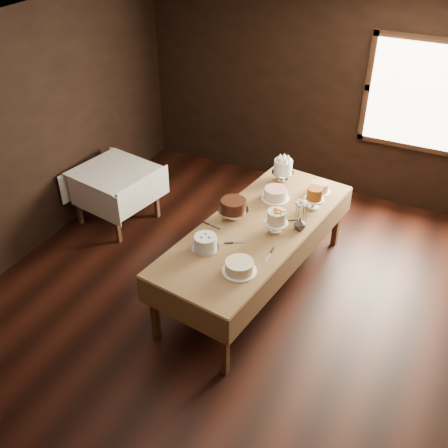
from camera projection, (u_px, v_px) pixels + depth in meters
floor at (216, 305)px, 5.78m from camera, size 5.00×6.00×0.01m
ceiling at (213, 45)px, 4.19m from camera, size 5.00×6.00×0.01m
wall_back at (314, 92)px, 7.20m from camera, size 5.00×0.02×2.80m
wall_left at (15, 144)px, 5.89m from camera, size 0.02×6.00×2.80m
window at (415, 95)px, 6.57m from camera, size 1.10×0.05×1.30m
display_table at (257, 231)px, 5.62m from camera, size 1.39×2.77×0.82m
side_table at (114, 176)px, 6.77m from camera, size 1.05×1.05×0.76m
cake_meringue at (283, 171)px, 6.32m from camera, size 0.28×0.28×0.28m
cake_speckled at (320, 187)px, 6.14m from camera, size 0.26×0.26×0.12m
cake_lattice at (275, 194)px, 6.01m from camera, size 0.33×0.33×0.12m
cake_caramel at (314, 199)px, 5.82m from camera, size 0.23×0.23×0.26m
cake_chocolate at (233, 210)px, 5.65m from camera, size 0.38×0.38×0.24m
cake_flowers at (276, 222)px, 5.44m from camera, size 0.27×0.27×0.26m
cake_swirl at (205, 243)px, 5.23m from camera, size 0.29×0.29×0.15m
cake_cream at (239, 267)px, 4.94m from camera, size 0.38×0.38×0.12m
cake_server_a at (241, 243)px, 5.34m from camera, size 0.22×0.14×0.01m
cake_server_b at (268, 257)px, 5.15m from camera, size 0.03×0.24×0.01m
cake_server_d at (291, 220)px, 5.67m from camera, size 0.22×0.15×0.01m
cake_server_e at (215, 227)px, 5.57m from camera, size 0.24×0.07×0.01m
flower_vase at (300, 224)px, 5.51m from camera, size 0.13×0.13×0.13m
flower_bouquet at (301, 209)px, 5.40m from camera, size 0.14×0.14×0.20m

